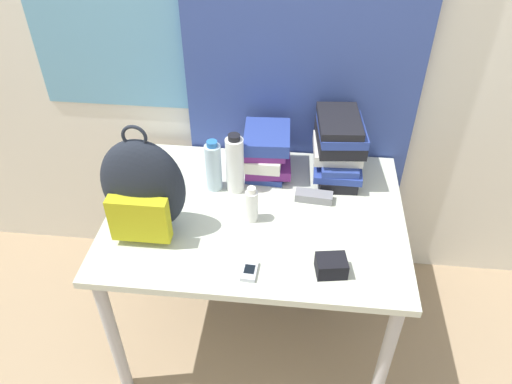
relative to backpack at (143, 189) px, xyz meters
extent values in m
cube|color=silver|center=(0.39, 0.65, 0.33)|extent=(6.00, 0.05, 2.50)
cube|color=#66A3C6|center=(-0.07, 0.62, 0.38)|extent=(1.10, 0.01, 0.80)
cube|color=#384C93|center=(0.54, 0.59, 0.33)|extent=(0.99, 0.04, 2.50)
cube|color=beige|center=(0.39, 0.14, -0.20)|extent=(1.16, 0.86, 0.03)
cylinder|color=#B2B2B7|center=(-0.13, -0.24, -0.57)|extent=(0.05, 0.05, 0.70)
cylinder|color=#B2B2B7|center=(0.92, -0.24, -0.57)|extent=(0.05, 0.05, 0.70)
cylinder|color=#B2B2B7|center=(-0.13, 0.51, -0.57)|extent=(0.05, 0.05, 0.70)
cylinder|color=#B2B2B7|center=(0.92, 0.51, -0.57)|extent=(0.05, 0.05, 0.70)
ellipsoid|color=#1E232D|center=(0.00, 0.01, 0.01)|extent=(0.31, 0.15, 0.39)
cube|color=#B2AD19|center=(0.00, -0.08, -0.07)|extent=(0.21, 0.05, 0.18)
torus|color=#1E232D|center=(0.00, 0.01, 0.22)|extent=(0.09, 0.01, 0.09)
cube|color=navy|center=(0.41, 0.41, -0.18)|extent=(0.17, 0.22, 0.03)
cube|color=#6B2370|center=(0.42, 0.41, -0.14)|extent=(0.21, 0.24, 0.04)
cube|color=silver|center=(0.40, 0.41, -0.09)|extent=(0.16, 0.24, 0.05)
cube|color=#6B2370|center=(0.40, 0.41, -0.05)|extent=(0.19, 0.24, 0.03)
cube|color=navy|center=(0.41, 0.41, -0.01)|extent=(0.20, 0.24, 0.06)
cube|color=black|center=(0.71, 0.41, -0.16)|extent=(0.17, 0.28, 0.05)
cube|color=navy|center=(0.71, 0.41, -0.12)|extent=(0.20, 0.27, 0.03)
cube|color=navy|center=(0.71, 0.42, -0.09)|extent=(0.16, 0.28, 0.03)
cube|color=silver|center=(0.70, 0.42, -0.06)|extent=(0.21, 0.22, 0.05)
cube|color=black|center=(0.71, 0.42, 0.00)|extent=(0.21, 0.28, 0.06)
cube|color=navy|center=(0.71, 0.41, 0.04)|extent=(0.21, 0.27, 0.04)
cube|color=black|center=(0.70, 0.42, 0.08)|extent=(0.19, 0.27, 0.03)
cylinder|color=silver|center=(0.20, 0.27, -0.09)|extent=(0.07, 0.07, 0.21)
cylinder|color=#286BB7|center=(0.20, 0.27, 0.03)|extent=(0.04, 0.04, 0.02)
cylinder|color=white|center=(0.29, 0.27, -0.07)|extent=(0.07, 0.07, 0.24)
cylinder|color=black|center=(0.29, 0.27, 0.07)|extent=(0.05, 0.05, 0.02)
cylinder|color=white|center=(0.38, 0.09, -0.12)|extent=(0.05, 0.05, 0.13)
cylinder|color=white|center=(0.38, 0.09, -0.04)|extent=(0.03, 0.03, 0.02)
cube|color=#B7BCC6|center=(0.40, -0.18, -0.18)|extent=(0.06, 0.09, 0.02)
cube|color=black|center=(0.40, -0.18, -0.17)|extent=(0.04, 0.04, 0.00)
cube|color=gray|center=(0.62, 0.23, -0.17)|extent=(0.15, 0.07, 0.04)
cube|color=black|center=(0.68, -0.15, -0.16)|extent=(0.12, 0.10, 0.06)
camera|label=1|loc=(0.55, -1.34, 1.12)|focal=35.00mm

